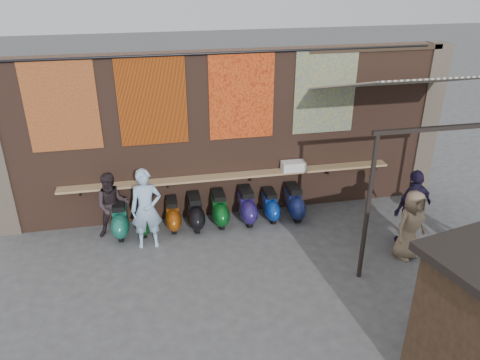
{
  "coord_description": "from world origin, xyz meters",
  "views": [
    {
      "loc": [
        -1.8,
        -7.69,
        5.85
      ],
      "look_at": [
        0.0,
        1.2,
        1.52
      ],
      "focal_mm": 35.0,
      "sensor_mm": 36.0,
      "label": 1
    }
  ],
  "objects_px": {
    "scooter_stool_2": "(173,215)",
    "shopper_tan": "(411,225)",
    "scooter_stool_5": "(247,206)",
    "diner_right": "(113,205)",
    "diner_left": "(146,209)",
    "scooter_stool_1": "(143,217)",
    "scooter_stool_0": "(120,219)",
    "shopper_navy": "(413,208)",
    "shelf_box": "(293,166)",
    "scooter_stool_4": "(219,209)",
    "scooter_stool_3": "(195,212)",
    "scooter_stool_7": "(294,202)",
    "scooter_stool_6": "(270,205)"
  },
  "relations": [
    {
      "from": "shopper_tan",
      "to": "scooter_stool_6",
      "type": "bearing_deg",
      "value": 119.44
    },
    {
      "from": "scooter_stool_2",
      "to": "scooter_stool_3",
      "type": "distance_m",
      "value": 0.53
    },
    {
      "from": "scooter_stool_5",
      "to": "diner_right",
      "type": "xyz_separation_m",
      "value": [
        -3.12,
        -0.01,
        0.37
      ]
    },
    {
      "from": "scooter_stool_3",
      "to": "diner_left",
      "type": "bearing_deg",
      "value": -152.32
    },
    {
      "from": "scooter_stool_2",
      "to": "scooter_stool_6",
      "type": "distance_m",
      "value": 2.38
    },
    {
      "from": "scooter_stool_0",
      "to": "scooter_stool_7",
      "type": "xyz_separation_m",
      "value": [
        4.17,
        0.01,
        -0.0
      ]
    },
    {
      "from": "diner_right",
      "to": "scooter_stool_3",
      "type": "bearing_deg",
      "value": -4.26
    },
    {
      "from": "scooter_stool_2",
      "to": "scooter_stool_6",
      "type": "xyz_separation_m",
      "value": [
        2.38,
        -0.01,
        -0.0
      ]
    },
    {
      "from": "scooter_stool_5",
      "to": "diner_left",
      "type": "relative_size",
      "value": 0.47
    },
    {
      "from": "scooter_stool_3",
      "to": "scooter_stool_7",
      "type": "bearing_deg",
      "value": 0.05
    },
    {
      "from": "scooter_stool_0",
      "to": "scooter_stool_1",
      "type": "bearing_deg",
      "value": 4.33
    },
    {
      "from": "shelf_box",
      "to": "scooter_stool_3",
      "type": "distance_m",
      "value": 2.64
    },
    {
      "from": "scooter_stool_2",
      "to": "shelf_box",
      "type": "bearing_deg",
      "value": 5.06
    },
    {
      "from": "scooter_stool_3",
      "to": "scooter_stool_6",
      "type": "distance_m",
      "value": 1.85
    },
    {
      "from": "shopper_navy",
      "to": "diner_right",
      "type": "bearing_deg",
      "value": -31.55
    },
    {
      "from": "shopper_navy",
      "to": "shelf_box",
      "type": "bearing_deg",
      "value": -59.46
    },
    {
      "from": "scooter_stool_4",
      "to": "scooter_stool_6",
      "type": "height_order",
      "value": "scooter_stool_4"
    },
    {
      "from": "diner_left",
      "to": "scooter_stool_2",
      "type": "bearing_deg",
      "value": 47.92
    },
    {
      "from": "scooter_stool_3",
      "to": "scooter_stool_5",
      "type": "xyz_separation_m",
      "value": [
        1.25,
        0.03,
        0.02
      ]
    },
    {
      "from": "diner_left",
      "to": "shopper_navy",
      "type": "bearing_deg",
      "value": -9.86
    },
    {
      "from": "shelf_box",
      "to": "shopper_navy",
      "type": "height_order",
      "value": "shopper_navy"
    },
    {
      "from": "scooter_stool_2",
      "to": "shopper_tan",
      "type": "bearing_deg",
      "value": -24.14
    },
    {
      "from": "diner_left",
      "to": "scooter_stool_7",
      "type": "bearing_deg",
      "value": 9.74
    },
    {
      "from": "diner_right",
      "to": "scooter_stool_1",
      "type": "bearing_deg",
      "value": -2.14
    },
    {
      "from": "scooter_stool_2",
      "to": "scooter_stool_7",
      "type": "height_order",
      "value": "scooter_stool_7"
    },
    {
      "from": "scooter_stool_4",
      "to": "shopper_navy",
      "type": "relative_size",
      "value": 0.47
    },
    {
      "from": "scooter_stool_6",
      "to": "scooter_stool_7",
      "type": "relative_size",
      "value": 0.89
    },
    {
      "from": "scooter_stool_7",
      "to": "shopper_navy",
      "type": "xyz_separation_m",
      "value": [
        2.18,
        -1.62,
        0.49
      ]
    },
    {
      "from": "scooter_stool_2",
      "to": "diner_left",
      "type": "bearing_deg",
      "value": -132.46
    },
    {
      "from": "scooter_stool_0",
      "to": "shopper_navy",
      "type": "height_order",
      "value": "shopper_navy"
    },
    {
      "from": "scooter_stool_3",
      "to": "shopper_navy",
      "type": "distance_m",
      "value": 4.92
    },
    {
      "from": "scooter_stool_0",
      "to": "shopper_tan",
      "type": "bearing_deg",
      "value": -19.27
    },
    {
      "from": "scooter_stool_5",
      "to": "diner_left",
      "type": "height_order",
      "value": "diner_left"
    },
    {
      "from": "scooter_stool_5",
      "to": "shopper_navy",
      "type": "height_order",
      "value": "shopper_navy"
    },
    {
      "from": "scooter_stool_2",
      "to": "diner_right",
      "type": "xyz_separation_m",
      "value": [
        -1.33,
        -0.03,
        0.42
      ]
    },
    {
      "from": "scooter_stool_3",
      "to": "shopper_tan",
      "type": "bearing_deg",
      "value": -26.18
    },
    {
      "from": "scooter_stool_3",
      "to": "scooter_stool_6",
      "type": "height_order",
      "value": "scooter_stool_3"
    },
    {
      "from": "scooter_stool_2",
      "to": "scooter_stool_7",
      "type": "distance_m",
      "value": 2.97
    },
    {
      "from": "shelf_box",
      "to": "scooter_stool_5",
      "type": "relative_size",
      "value": 0.65
    },
    {
      "from": "scooter_stool_7",
      "to": "diner_right",
      "type": "distance_m",
      "value": 4.32
    },
    {
      "from": "scooter_stool_1",
      "to": "scooter_stool_2",
      "type": "height_order",
      "value": "scooter_stool_1"
    },
    {
      "from": "scooter_stool_2",
      "to": "scooter_stool_3",
      "type": "xyz_separation_m",
      "value": [
        0.53,
        -0.05,
        0.03
      ]
    },
    {
      "from": "scooter_stool_2",
      "to": "scooter_stool_0",
      "type": "bearing_deg",
      "value": -177.37
    },
    {
      "from": "scooter_stool_4",
      "to": "shopper_navy",
      "type": "xyz_separation_m",
      "value": [
        4.03,
        -1.67,
        0.49
      ]
    },
    {
      "from": "scooter_stool_0",
      "to": "diner_left",
      "type": "xyz_separation_m",
      "value": [
        0.63,
        -0.58,
        0.52
      ]
    },
    {
      "from": "diner_right",
      "to": "shopper_tan",
      "type": "relative_size",
      "value": 1.0
    },
    {
      "from": "shelf_box",
      "to": "scooter_stool_3",
      "type": "height_order",
      "value": "shelf_box"
    },
    {
      "from": "shelf_box",
      "to": "scooter_stool_2",
      "type": "relative_size",
      "value": 0.74
    },
    {
      "from": "diner_left",
      "to": "scooter_stool_1",
      "type": "bearing_deg",
      "value": 99.89
    },
    {
      "from": "shelf_box",
      "to": "scooter_stool_1",
      "type": "xyz_separation_m",
      "value": [
        -3.69,
        -0.28,
        -0.86
      ]
    }
  ]
}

